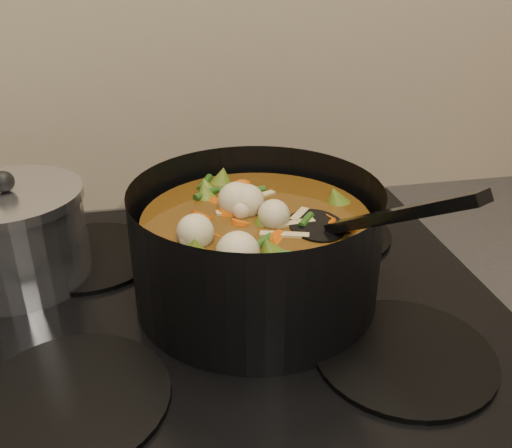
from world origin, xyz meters
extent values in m
cube|color=black|center=(0.00, 1.93, 0.89)|extent=(2.64, 0.64, 0.05)
cube|color=black|center=(0.00, 1.93, 0.92)|extent=(0.62, 0.54, 0.02)
cylinder|color=black|center=(-0.16, 1.80, 0.93)|extent=(0.18, 0.18, 0.01)
cylinder|color=black|center=(0.16, 1.80, 0.93)|extent=(0.18, 0.18, 0.01)
cylinder|color=black|center=(-0.16, 2.06, 0.93)|extent=(0.18, 0.18, 0.01)
cylinder|color=black|center=(0.16, 2.06, 0.93)|extent=(0.18, 0.18, 0.01)
cylinder|color=black|center=(0.04, 1.93, 1.00)|extent=(0.34, 0.34, 0.14)
cylinder|color=black|center=(0.04, 1.93, 0.93)|extent=(0.27, 0.27, 0.01)
cylinder|color=#54330E|center=(0.04, 1.93, 0.99)|extent=(0.25, 0.25, 0.10)
cylinder|color=#EF580B|center=(0.07, 1.93, 1.03)|extent=(0.03, 0.03, 0.02)
cylinder|color=#EF580B|center=(0.08, 1.98, 1.03)|extent=(0.04, 0.04, 0.02)
cylinder|color=#EF580B|center=(0.02, 2.03, 1.03)|extent=(0.04, 0.04, 0.02)
cylinder|color=#EF580B|center=(-0.01, 1.96, 1.03)|extent=(0.03, 0.03, 0.02)
cylinder|color=#EF580B|center=(-0.04, 1.91, 1.03)|extent=(0.04, 0.03, 0.02)
cylinder|color=#EF580B|center=(0.02, 1.90, 1.03)|extent=(0.04, 0.04, 0.02)
cylinder|color=#EF580B|center=(0.06, 1.87, 1.03)|extent=(0.03, 0.04, 0.02)
cylinder|color=#EF580B|center=(0.13, 1.90, 1.03)|extent=(0.03, 0.03, 0.02)
cylinder|color=#EF580B|center=(0.08, 1.96, 1.03)|extent=(0.04, 0.04, 0.02)
cylinder|color=#EF580B|center=(0.05, 2.01, 1.03)|extent=(0.04, 0.04, 0.02)
cylinder|color=#EF580B|center=(0.01, 1.96, 1.03)|extent=(0.03, 0.03, 0.02)
cylinder|color=#EF580B|center=(-0.03, 1.93, 1.03)|extent=(0.04, 0.04, 0.02)
cylinder|color=#EF580B|center=(-0.03, 1.86, 1.03)|extent=(0.04, 0.04, 0.02)
sphere|color=beige|center=(0.09, 1.93, 1.04)|extent=(0.04, 0.04, 0.04)
sphere|color=beige|center=(0.03, 1.99, 1.04)|extent=(0.04, 0.04, 0.04)
sphere|color=beige|center=(-0.02, 1.93, 1.04)|extent=(0.04, 0.04, 0.04)
sphere|color=beige|center=(0.05, 1.88, 1.04)|extent=(0.04, 0.04, 0.04)
sphere|color=beige|center=(0.09, 1.94, 1.04)|extent=(0.04, 0.04, 0.04)
cone|color=#566C1B|center=(-0.03, 1.88, 1.04)|extent=(0.04, 0.04, 0.03)
cone|color=#566C1B|center=(0.06, 1.86, 1.04)|extent=(0.04, 0.04, 0.03)
cone|color=#566C1B|center=(0.11, 1.94, 1.04)|extent=(0.04, 0.04, 0.03)
cone|color=#566C1B|center=(0.06, 2.01, 1.04)|extent=(0.04, 0.04, 0.03)
cone|color=#566C1B|center=(-0.03, 1.97, 1.04)|extent=(0.04, 0.04, 0.03)
cone|color=#566C1B|center=(-0.02, 1.88, 1.04)|extent=(0.04, 0.04, 0.03)
cone|color=#566C1B|center=(0.07, 1.86, 1.04)|extent=(0.04, 0.04, 0.03)
cylinder|color=#264D16|center=(0.06, 1.96, 1.04)|extent=(0.01, 0.04, 0.01)
cylinder|color=#264D16|center=(0.02, 2.02, 1.04)|extent=(0.03, 0.03, 0.01)
cylinder|color=#264D16|center=(-0.03, 1.97, 1.04)|extent=(0.04, 0.02, 0.01)
cylinder|color=#264D16|center=(-0.02, 1.91, 1.04)|extent=(0.02, 0.04, 0.01)
cylinder|color=#264D16|center=(0.03, 1.89, 1.04)|extent=(0.02, 0.04, 0.01)
cylinder|color=#264D16|center=(0.09, 1.86, 1.04)|extent=(0.04, 0.02, 0.01)
cylinder|color=#264D16|center=(0.11, 1.93, 1.04)|extent=(0.03, 0.03, 0.01)
cylinder|color=#264D16|center=(0.07, 1.98, 1.04)|extent=(0.01, 0.04, 0.01)
cylinder|color=#264D16|center=(0.03, 1.97, 1.04)|extent=(0.03, 0.03, 0.01)
cylinder|color=#264D16|center=(-0.05, 1.98, 1.04)|extent=(0.04, 0.02, 0.01)
cylinder|color=#264D16|center=(-0.03, 1.90, 1.04)|extent=(0.02, 0.04, 0.01)
cylinder|color=#264D16|center=(0.02, 1.88, 1.04)|extent=(0.02, 0.04, 0.01)
cube|color=tan|center=(-0.03, 1.92, 1.04)|extent=(0.04, 0.01, 0.00)
cube|color=tan|center=(0.05, 1.87, 1.04)|extent=(0.02, 0.04, 0.00)
cube|color=tan|center=(0.10, 1.95, 1.04)|extent=(0.04, 0.03, 0.00)
cube|color=tan|center=(0.02, 2.00, 1.04)|extent=(0.04, 0.03, 0.00)
cube|color=tan|center=(-0.03, 1.91, 1.04)|extent=(0.03, 0.04, 0.00)
ellipsoid|color=black|center=(0.09, 1.90, 1.03)|extent=(0.06, 0.08, 0.01)
cube|color=black|center=(0.14, 1.82, 1.08)|extent=(0.09, 0.15, 0.10)
cylinder|color=silver|center=(-0.24, 2.03, 0.98)|extent=(0.16, 0.16, 0.10)
cylinder|color=silver|center=(-0.24, 2.03, 1.04)|extent=(0.17, 0.17, 0.01)
sphere|color=black|center=(-0.24, 2.03, 1.06)|extent=(0.02, 0.02, 0.02)
camera|label=1|loc=(-0.07, 1.39, 1.31)|focal=40.00mm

